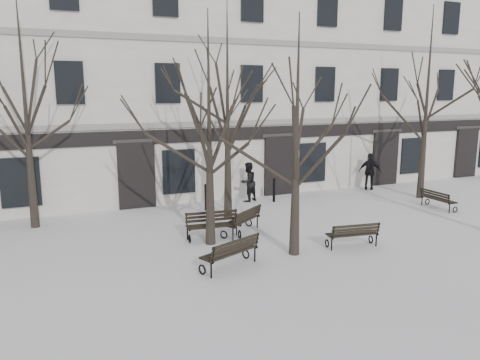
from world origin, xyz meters
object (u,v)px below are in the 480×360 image
bench_2 (353,234)px  bench_4 (243,220)px  tree_1 (209,102)px  bench_1 (231,252)px  bench_5 (437,199)px  bench_3 (213,224)px  tree_2 (297,108)px

bench_2 → bench_4: bench_4 is taller
tree_1 → bench_1: (-0.20, -2.35, -4.23)m
bench_2 → tree_1: bearing=-19.5°
tree_1 → bench_4: bearing=24.3°
bench_1 → bench_5: (10.90, 2.99, -0.06)m
tree_1 → bench_3: bearing=61.5°
tree_2 → bench_2: (2.09, -0.19, -4.11)m
bench_2 → bench_3: bench_3 is taller
bench_2 → bench_1: bearing=10.2°
bench_3 → bench_5: (10.43, 0.12, -0.06)m
tree_2 → bench_1: (-2.30, -0.37, -4.06)m
bench_4 → bench_5: (9.24, -0.03, -0.06)m
tree_1 → bench_5: tree_1 is taller
tree_1 → bench_5: size_ratio=4.59×
tree_2 → bench_3: tree_2 is taller
tree_2 → bench_5: (8.60, 2.62, -4.12)m
bench_1 → bench_4: bench_1 is taller
tree_1 → bench_1: size_ratio=3.86×
bench_4 → bench_5: size_ratio=1.13×
bench_2 → tree_2: bearing=2.7°
bench_1 → bench_2: bearing=159.5°
tree_1 → bench_2: bearing=-27.4°
bench_3 → bench_5: 10.43m
bench_5 → bench_3: bearing=90.6°
bench_2 → bench_3: bearing=-26.6°
bench_1 → bench_3: size_ratio=1.02×
tree_1 → bench_4: (1.47, 0.66, -4.23)m
tree_2 → bench_5: 9.89m
tree_1 → bench_2: (4.19, -2.17, -4.27)m
bench_1 → bench_4: 3.44m
tree_1 → tree_2: bearing=-43.3°
tree_1 → bench_2: size_ratio=4.29×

